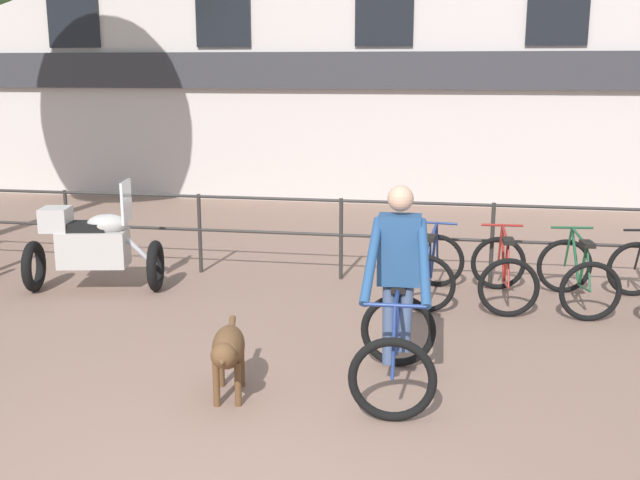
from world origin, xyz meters
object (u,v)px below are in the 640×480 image
at_px(parked_motorcycle, 92,246).
at_px(parked_bicycle_near_lamp, 432,269).
at_px(dog, 228,350).
at_px(parked_bicycle_mid_left, 503,272).
at_px(parked_bicycle_mid_right, 577,276).
at_px(cyclist_with_bike, 397,299).

xyz_separation_m(parked_motorcycle, parked_bicycle_near_lamp, (4.04, 0.37, -0.20)).
relative_size(dog, parked_motorcycle, 0.60).
bearing_deg(parked_bicycle_mid_left, dog, 49.42).
bearing_deg(parked_bicycle_mid_right, parked_motorcycle, -2.83).
bearing_deg(parked_bicycle_near_lamp, parked_bicycle_mid_right, -174.21).
bearing_deg(parked_bicycle_mid_right, parked_bicycle_mid_left, -6.61).
xyz_separation_m(dog, parked_bicycle_near_lamp, (1.55, 3.04, -0.07)).
distance_m(cyclist_with_bike, parked_bicycle_mid_right, 3.16).
height_order(dog, parked_bicycle_mid_right, parked_bicycle_mid_right).
relative_size(cyclist_with_bike, parked_bicycle_near_lamp, 1.45).
height_order(parked_motorcycle, parked_bicycle_mid_left, parked_motorcycle).
bearing_deg(dog, parked_bicycle_mid_left, 40.47).
height_order(cyclist_with_bike, dog, cyclist_with_bike).
distance_m(parked_motorcycle, parked_bicycle_near_lamp, 4.07).
height_order(cyclist_with_bike, parked_bicycle_near_lamp, cyclist_with_bike).
xyz_separation_m(cyclist_with_bike, dog, (-1.32, -0.52, -0.34)).
xyz_separation_m(parked_motorcycle, parked_bicycle_mid_left, (4.86, 0.37, -0.20)).
relative_size(cyclist_with_bike, parked_bicycle_mid_right, 1.44).
bearing_deg(cyclist_with_bike, parked_bicycle_near_lamp, 83.07).
height_order(dog, parked_bicycle_mid_left, parked_bicycle_mid_left).
bearing_deg(parked_bicycle_mid_right, cyclist_with_bike, 47.10).
height_order(parked_motorcycle, parked_bicycle_mid_right, parked_motorcycle).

